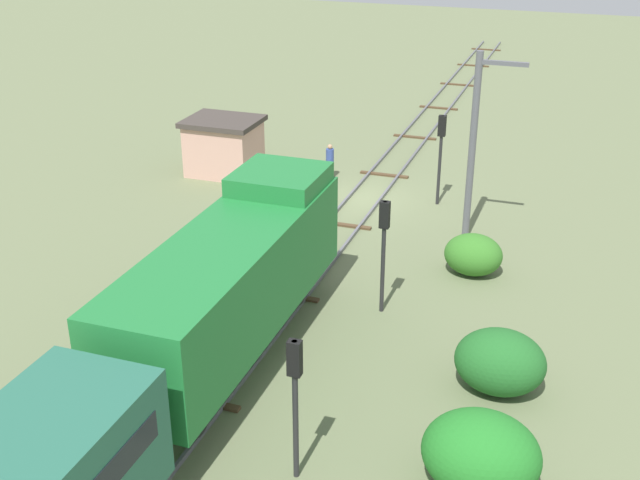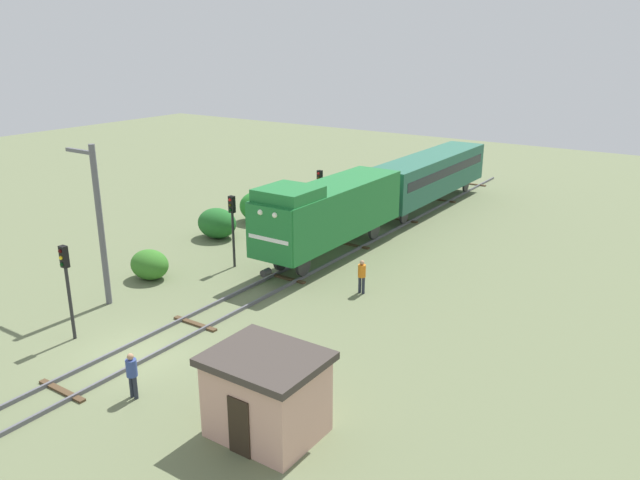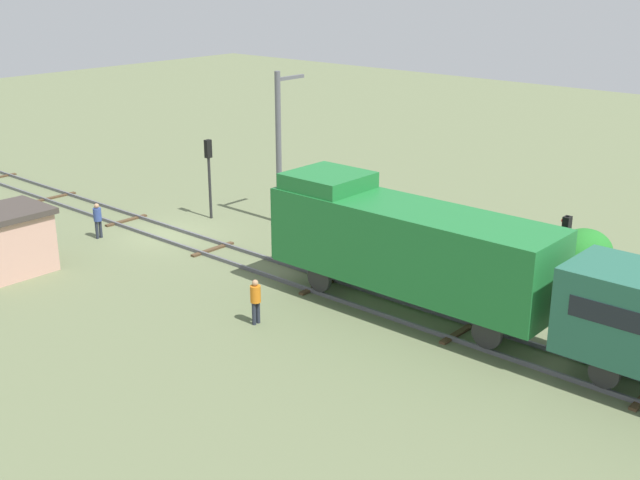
# 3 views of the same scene
# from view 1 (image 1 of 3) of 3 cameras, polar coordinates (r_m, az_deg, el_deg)

# --- Properties ---
(ground_plane) EXTENTS (117.54, 117.54, 0.00)m
(ground_plane) POSITION_cam_1_polar(r_m,az_deg,el_deg) (36.43, 3.24, 2.95)
(ground_plane) COLOR #66704C
(railway_track) EXTENTS (2.40, 78.36, 0.16)m
(railway_track) POSITION_cam_1_polar(r_m,az_deg,el_deg) (36.41, 3.24, 3.05)
(railway_track) COLOR #595960
(railway_track) RESTS_ON ground
(locomotive) EXTENTS (2.90, 11.60, 4.60)m
(locomotive) POSITION_cam_1_polar(r_m,az_deg,el_deg) (23.47, -6.15, -2.48)
(locomotive) COLOR #1E7233
(locomotive) RESTS_ON railway_track
(traffic_signal_near) EXTENTS (0.32, 0.34, 4.05)m
(traffic_signal_near) POSITION_cam_1_polar(r_m,az_deg,el_deg) (35.24, 8.60, 6.82)
(traffic_signal_near) COLOR #262628
(traffic_signal_near) RESTS_ON ground
(traffic_signal_mid) EXTENTS (0.32, 0.34, 3.96)m
(traffic_signal_mid) POSITION_cam_1_polar(r_m,az_deg,el_deg) (25.95, 4.57, 0.29)
(traffic_signal_mid) COLOR #262628
(traffic_signal_mid) RESTS_ON ground
(traffic_signal_far) EXTENTS (0.32, 0.34, 3.84)m
(traffic_signal_far) POSITION_cam_1_polar(r_m,az_deg,el_deg) (18.79, -1.78, -10.18)
(traffic_signal_far) COLOR #262628
(traffic_signal_far) RESTS_ON ground
(worker_near_track) EXTENTS (0.38, 0.38, 1.70)m
(worker_near_track) POSITION_cam_1_polar(r_m,az_deg,el_deg) (38.61, 0.71, 5.82)
(worker_near_track) COLOR #262B38
(worker_near_track) RESTS_ON ground
(worker_by_signal) EXTENTS (0.38, 0.38, 1.70)m
(worker_by_signal) POSITION_cam_1_polar(r_m,az_deg,el_deg) (28.78, -10.69, -1.41)
(worker_by_signal) COLOR #262B38
(worker_by_signal) RESTS_ON ground
(catenary_mast) EXTENTS (1.94, 0.28, 7.50)m
(catenary_mast) POSITION_cam_1_polar(r_m,az_deg,el_deg) (31.65, 10.93, 6.83)
(catenary_mast) COLOR #595960
(catenary_mast) RESTS_ON ground
(relay_hut) EXTENTS (3.50, 2.90, 2.74)m
(relay_hut) POSITION_cam_1_polar(r_m,az_deg,el_deg) (39.45, -6.85, 6.67)
(relay_hut) COLOR #D19E8C
(relay_hut) RESTS_ON ground
(bush_near) EXTENTS (2.57, 2.10, 1.87)m
(bush_near) POSITION_cam_1_polar(r_m,az_deg,el_deg) (23.29, 12.68, -8.45)
(bush_near) COLOR #216226
(bush_near) RESTS_ON ground
(bush_mid) EXTENTS (2.82, 2.31, 2.05)m
(bush_mid) POSITION_cam_1_polar(r_m,az_deg,el_deg) (19.78, 11.37, -14.69)
(bush_mid) COLOR #227626
(bush_mid) RESTS_ON ground
(bush_far) EXTENTS (2.12, 1.74, 1.54)m
(bush_far) POSITION_cam_1_polar(r_m,az_deg,el_deg) (29.73, 10.85, -1.03)
(bush_far) COLOR #357526
(bush_far) RESTS_ON ground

